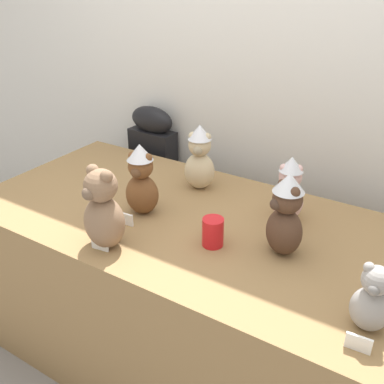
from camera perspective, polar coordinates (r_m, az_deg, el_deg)
wall_back at (r=2.24m, az=10.09°, el=15.92°), size 7.00×0.08×2.60m
display_table at (r=2.05m, az=-0.00°, el=-13.00°), size 1.91×0.92×0.80m
instrument_case at (r=2.70m, az=-4.84°, el=0.58°), size 0.29×0.14×1.02m
teddy_bear_chestnut at (r=1.80m, az=-6.57°, el=1.50°), size 0.16×0.15×0.31m
teddy_bear_sand at (r=2.00m, az=0.98°, el=4.42°), size 0.17×0.16×0.31m
teddy_bear_mocha at (r=1.61m, az=-11.42°, el=-2.40°), size 0.18×0.16×0.32m
teddy_bear_ash at (r=1.35m, az=22.24°, el=-12.81°), size 0.11×0.10×0.22m
teddy_bear_cocoa at (r=1.57m, az=12.00°, el=-2.98°), size 0.19×0.18×0.31m
teddy_bear_blush at (r=1.79m, az=12.42°, el=0.32°), size 0.15×0.14×0.27m
party_cup_red at (r=1.63m, az=2.72°, el=-5.19°), size 0.08×0.08×0.11m
name_card_front_left at (r=1.65m, az=-11.82°, el=-6.58°), size 0.07×0.02×0.05m
name_card_front_middle at (r=1.33m, az=20.71°, el=-17.82°), size 0.07×0.01×0.05m
name_card_front_right at (r=1.78m, az=-8.62°, el=-3.46°), size 0.07×0.02×0.05m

